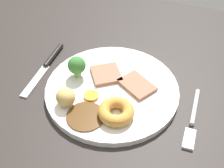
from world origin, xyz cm
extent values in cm
cube|color=#2B2623|center=(0.00, 0.00, 1.80)|extent=(120.00, 84.00, 3.60)
cylinder|color=white|center=(-3.83, 0.85, 4.30)|extent=(28.13, 28.13, 1.40)
cylinder|color=#563819|center=(-1.93, 10.12, 5.15)|extent=(7.40, 7.40, 0.30)
cube|color=#9E664C|center=(-8.64, -1.29, 5.40)|extent=(8.94, 8.20, 0.80)
cube|color=#9E664C|center=(-1.32, -2.18, 5.40)|extent=(8.48, 8.51, 0.80)
torus|color=#C68938|center=(-7.30, 7.74, 6.15)|extent=(7.04, 7.04, 2.30)
ellipsoid|color=#D8B260|center=(3.03, 8.36, 6.87)|extent=(5.42, 5.39, 3.75)
cylinder|color=orange|center=(-0.86, 4.93, 5.30)|extent=(3.02, 3.02, 0.60)
cylinder|color=#8CB766|center=(4.52, -0.29, 5.80)|extent=(1.53, 1.53, 1.59)
sphere|color=#387A33|center=(4.52, -0.29, 7.95)|extent=(3.87, 3.87, 3.87)
cylinder|color=silver|center=(-21.12, -0.84, 4.05)|extent=(1.28, 9.53, 0.90)
cube|color=silver|center=(-21.45, 7.40, 3.90)|extent=(2.18, 4.58, 0.60)
cylinder|color=black|center=(13.52, -5.20, 4.20)|extent=(1.51, 8.54, 1.20)
cube|color=silver|center=(13.18, 3.79, 3.80)|extent=(2.09, 10.56, 0.40)
camera|label=1|loc=(-19.65, 42.69, 49.43)|focal=48.04mm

